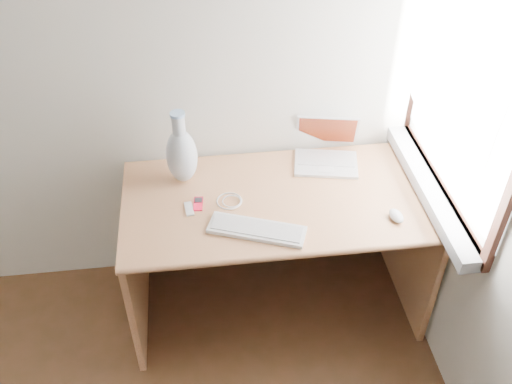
{
  "coord_description": "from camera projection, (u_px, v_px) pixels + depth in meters",
  "views": [
    {
      "loc": [
        0.69,
        -0.53,
        2.4
      ],
      "look_at": [
        0.93,
        1.35,
        0.8
      ],
      "focal_mm": 40.0,
      "sensor_mm": 36.0,
      "label": 1
    }
  ],
  "objects": [
    {
      "name": "external_keyboard",
      "position": [
        257.0,
        229.0,
        2.38
      ],
      "size": [
        0.42,
        0.26,
        0.02
      ],
      "rotation": [
        0.0,
        0.0,
        -0.36
      ],
      "color": "white",
      "rests_on": "desk"
    },
    {
      "name": "back_wall",
      "position": [
        24.0,
        58.0,
        2.37
      ],
      "size": [
        3.5,
        0.04,
        2.6
      ],
      "primitive_type": "cube",
      "color": "white",
      "rests_on": "floor"
    },
    {
      "name": "vase",
      "position": [
        181.0,
        154.0,
        2.55
      ],
      "size": [
        0.14,
        0.14,
        0.36
      ],
      "color": "silver",
      "rests_on": "desk"
    },
    {
      "name": "window",
      "position": [
        459.0,
        91.0,
        2.21
      ],
      "size": [
        0.11,
        0.99,
        1.1
      ],
      "color": "white",
      "rests_on": "right_wall"
    },
    {
      "name": "laptop",
      "position": [
        325.0,
        152.0,
        2.74
      ],
      "size": [
        0.33,
        0.3,
        0.2
      ],
      "rotation": [
        0.0,
        0.0,
        -0.2
      ],
      "color": "white",
      "rests_on": "desk"
    },
    {
      "name": "ipod",
      "position": [
        198.0,
        204.0,
        2.51
      ],
      "size": [
        0.05,
        0.09,
        0.01
      ],
      "rotation": [
        0.0,
        0.0,
        -0.1
      ],
      "color": "red",
      "rests_on": "desk"
    },
    {
      "name": "remote",
      "position": [
        189.0,
        209.0,
        2.49
      ],
      "size": [
        0.04,
        0.09,
        0.01
      ],
      "primitive_type": "cube",
      "rotation": [
        0.0,
        0.0,
        0.12
      ],
      "color": "white",
      "rests_on": "desk"
    },
    {
      "name": "desk",
      "position": [
        275.0,
        220.0,
        2.75
      ],
      "size": [
        1.4,
        0.7,
        0.74
      ],
      "color": "tan",
      "rests_on": "floor"
    },
    {
      "name": "cable_coil",
      "position": [
        229.0,
        201.0,
        2.53
      ],
      "size": [
        0.12,
        0.12,
        0.01
      ],
      "primitive_type": "torus",
      "rotation": [
        0.0,
        0.0,
        0.01
      ],
      "color": "white",
      "rests_on": "desk"
    },
    {
      "name": "mouse",
      "position": [
        396.0,
        216.0,
        2.43
      ],
      "size": [
        0.07,
        0.1,
        0.03
      ],
      "primitive_type": "ellipsoid",
      "rotation": [
        0.0,
        0.0,
        0.14
      ],
      "color": "white",
      "rests_on": "desk"
    }
  ]
}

